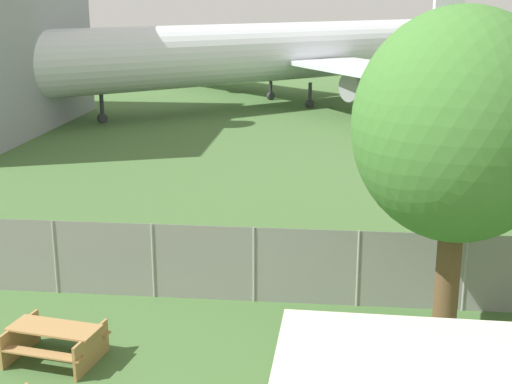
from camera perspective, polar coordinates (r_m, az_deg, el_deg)
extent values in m
cylinder|color=gray|center=(18.88, -15.76, -5.02)|extent=(0.07, 0.07, 1.95)
cylinder|color=gray|center=(18.11, -8.22, -5.47)|extent=(0.07, 0.07, 1.95)
cylinder|color=gray|center=(17.67, -0.15, -5.84)|extent=(0.07, 0.07, 1.95)
cylinder|color=gray|center=(17.59, 8.16, -6.10)|extent=(0.07, 0.07, 1.95)
cylinder|color=gray|center=(17.88, 16.39, -6.24)|extent=(0.07, 0.07, 1.95)
cube|color=gray|center=(18.11, -8.22, -5.47)|extent=(56.00, 0.01, 1.95)
cylinder|color=white|center=(48.81, 0.98, 11.11)|extent=(30.78, 26.51, 3.85)
cone|color=white|center=(62.98, 17.10, 11.45)|extent=(5.91, 5.74, 3.46)
cube|color=white|center=(42.17, 11.09, 9.34)|extent=(13.11, 16.81, 0.30)
cylinder|color=#939399|center=(44.31, 9.08, 8.40)|extent=(3.77, 3.55, 1.73)
cube|color=white|center=(58.44, -3.31, 11.26)|extent=(15.74, 14.96, 0.30)
cylinder|color=#939399|center=(56.58, -1.69, 10.10)|extent=(3.77, 3.55, 1.73)
cube|color=white|center=(60.26, 14.92, 11.82)|extent=(7.78, 8.48, 0.20)
cylinder|color=#2D2D33|center=(43.51, -12.22, 6.54)|extent=(0.24, 0.24, 1.70)
cylinder|color=#2D2D33|center=(43.60, -12.18, 5.79)|extent=(0.62, 0.59, 0.56)
cylinder|color=#2D2D33|center=(48.34, 4.34, 7.72)|extent=(0.24, 0.24, 1.70)
cylinder|color=#2D2D33|center=(48.42, 4.33, 7.05)|extent=(0.62, 0.59, 0.56)
cylinder|color=#2D2D33|center=(52.03, 1.19, 8.31)|extent=(0.24, 0.24, 1.70)
cylinder|color=#2D2D33|center=(52.10, 1.19, 7.69)|extent=(0.62, 0.59, 0.56)
cube|color=#A37A47|center=(15.62, -15.87, -10.41)|extent=(1.98, 1.07, 0.04)
cube|color=#A37A47|center=(16.17, -14.74, -10.57)|extent=(1.90, 0.60, 0.04)
cube|color=#A37A47|center=(15.33, -16.89, -12.26)|extent=(1.90, 0.60, 0.04)
cube|color=#A37A47|center=(15.38, -13.03, -12.16)|extent=(0.30, 1.39, 0.74)
cube|color=#A37A47|center=(16.21, -18.35, -11.08)|extent=(0.30, 1.39, 0.74)
cylinder|color=brown|center=(15.98, 15.05, -6.76)|extent=(0.52, 0.52, 2.99)
ellipsoid|color=#427A33|center=(15.06, 15.95, 5.13)|extent=(4.37, 4.37, 4.80)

